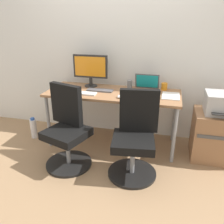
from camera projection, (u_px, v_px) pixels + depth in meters
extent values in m
plane|color=#9E7A56|center=(113.00, 142.00, 3.31)|extent=(5.28, 5.28, 0.00)
cube|color=white|center=(120.00, 44.00, 3.19)|extent=(4.40, 0.04, 2.60)
cube|color=#996B47|center=(113.00, 93.00, 3.03)|extent=(1.72, 0.67, 0.03)
cylinder|color=gray|center=(48.00, 122.00, 3.10)|extent=(0.04, 0.04, 0.71)
cylinder|color=gray|center=(174.00, 136.00, 2.74)|extent=(0.04, 0.04, 0.71)
cylinder|color=gray|center=(66.00, 107.00, 3.61)|extent=(0.04, 0.04, 0.71)
cylinder|color=gray|center=(174.00, 117.00, 3.25)|extent=(0.04, 0.04, 0.71)
cylinder|color=black|center=(69.00, 163.00, 2.81)|extent=(0.54, 0.54, 0.03)
cylinder|color=gray|center=(68.00, 150.00, 2.74)|extent=(0.05, 0.05, 0.34)
cube|color=black|center=(67.00, 134.00, 2.66)|extent=(0.56, 0.56, 0.09)
cube|color=black|center=(66.00, 104.00, 2.72)|extent=(0.42, 0.20, 0.48)
cylinder|color=black|center=(132.00, 173.00, 2.64)|extent=(0.54, 0.54, 0.03)
cylinder|color=gray|center=(132.00, 159.00, 2.57)|extent=(0.05, 0.05, 0.34)
cube|color=black|center=(133.00, 142.00, 2.49)|extent=(0.50, 0.50, 0.09)
cube|color=black|center=(139.00, 111.00, 2.54)|extent=(0.43, 0.13, 0.48)
cube|color=#996B47|center=(216.00, 136.00, 2.86)|extent=(0.56, 0.47, 0.60)
cube|color=#4C4C4C|center=(221.00, 138.00, 2.61)|extent=(0.51, 0.01, 0.04)
cube|color=#B7B7B7|center=(222.00, 103.00, 2.70)|extent=(0.38, 0.34, 0.24)
cylinder|color=white|center=(34.00, 129.00, 3.39)|extent=(0.09, 0.09, 0.28)
cylinder|color=#2D59B2|center=(32.00, 119.00, 3.33)|extent=(0.06, 0.06, 0.03)
cylinder|color=#262626|center=(91.00, 86.00, 3.28)|extent=(0.18, 0.18, 0.01)
cylinder|color=#262626|center=(91.00, 81.00, 3.26)|extent=(0.04, 0.04, 0.11)
cube|color=#262626|center=(90.00, 66.00, 3.18)|extent=(0.48, 0.03, 0.31)
cube|color=orange|center=(90.00, 67.00, 3.17)|extent=(0.43, 0.00, 0.26)
cube|color=#4C4C51|center=(145.00, 93.00, 2.98)|extent=(0.31, 0.22, 0.02)
cube|color=#4C4C51|center=(147.00, 81.00, 3.07)|extent=(0.31, 0.07, 0.20)
cube|color=teal|center=(147.00, 81.00, 3.06)|extent=(0.28, 0.06, 0.17)
cube|color=silver|center=(83.00, 93.00, 2.96)|extent=(0.34, 0.12, 0.02)
cube|color=#515156|center=(100.00, 90.00, 3.07)|extent=(0.34, 0.12, 0.02)
ellipsoid|color=silver|center=(120.00, 96.00, 2.81)|extent=(0.06, 0.10, 0.03)
ellipsoid|color=#515156|center=(65.00, 92.00, 2.97)|extent=(0.06, 0.10, 0.03)
cylinder|color=orange|center=(164.00, 86.00, 3.10)|extent=(0.08, 0.08, 0.09)
cylinder|color=slate|center=(130.00, 84.00, 3.19)|extent=(0.07, 0.07, 0.10)
cube|color=black|center=(64.00, 86.00, 3.26)|extent=(0.07, 0.14, 0.01)
cube|color=black|center=(57.00, 92.00, 3.03)|extent=(0.07, 0.14, 0.01)
cube|color=green|center=(135.00, 98.00, 2.78)|extent=(0.21, 0.15, 0.03)
cube|color=white|center=(171.00, 96.00, 2.86)|extent=(0.21, 0.30, 0.01)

